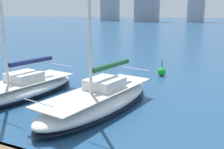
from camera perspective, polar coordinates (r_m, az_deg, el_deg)
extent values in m
ellipsoid|color=white|center=(14.35, -2.85, -5.80)|extent=(4.14, 9.22, 1.10)
ellipsoid|color=black|center=(14.45, -2.83, -6.93)|extent=(4.16, 9.27, 0.10)
cube|color=beige|center=(14.17, -2.87, -3.58)|extent=(3.48, 8.09, 0.06)
cube|color=silver|center=(14.49, -1.62, -1.92)|extent=(1.96, 2.19, 0.55)
cylinder|color=silver|center=(14.84, -0.13, 1.52)|extent=(0.69, 3.71, 0.12)
cylinder|color=#1E5633|center=(14.82, -0.13, 1.98)|extent=(0.84, 3.44, 0.32)
cylinder|color=silver|center=(11.18, -15.70, -5.93)|extent=(1.81, 0.32, 0.04)
cylinder|color=silver|center=(17.30, 5.12, 1.26)|extent=(2.09, 0.36, 0.04)
ellipsoid|color=silver|center=(17.64, -19.73, -3.26)|extent=(4.30, 9.10, 0.90)
ellipsoid|color=black|center=(17.71, -19.67, -4.03)|extent=(4.33, 9.15, 0.10)
cube|color=beige|center=(17.51, -19.85, -1.76)|extent=(3.61, 7.98, 0.06)
cube|color=silver|center=(17.74, -18.57, -0.45)|extent=(2.07, 2.18, 0.55)
cylinder|color=silver|center=(16.62, -23.05, 13.89)|extent=(0.16, 0.16, 9.49)
cylinder|color=silver|center=(17.97, -17.09, 2.35)|extent=(0.69, 3.65, 0.12)
cylinder|color=navy|center=(17.95, -17.12, 2.73)|extent=(0.84, 3.39, 0.32)
cylinder|color=silver|center=(19.87, -10.81, 2.06)|extent=(2.21, 0.39, 0.04)
sphere|color=green|center=(22.68, 10.76, 0.60)|extent=(0.70, 0.70, 0.70)
cylinder|color=black|center=(22.54, 10.84, 2.34)|extent=(0.06, 0.06, 0.70)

